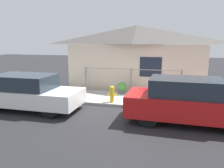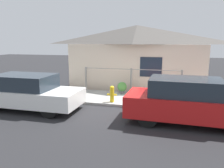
% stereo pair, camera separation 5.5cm
% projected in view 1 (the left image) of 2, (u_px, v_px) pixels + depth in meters
% --- Properties ---
extents(ground_plane, '(60.00, 60.00, 0.00)m').
position_uv_depth(ground_plane, '(122.00, 107.00, 8.94)').
color(ground_plane, '#262628').
extents(sidewalk, '(24.00, 2.36, 0.11)m').
position_uv_depth(sidewalk, '(127.00, 99.00, 10.05)').
color(sidewalk, '#9E9E99').
rests_on(sidewalk, ground_plane).
extents(house, '(7.67, 2.23, 3.53)m').
position_uv_depth(house, '(136.00, 38.00, 11.93)').
color(house, beige).
rests_on(house, ground_plane).
extents(fence, '(4.90, 0.10, 1.24)m').
position_uv_depth(fence, '(131.00, 79.00, 10.89)').
color(fence, gray).
rests_on(fence, sidewalk).
extents(car_left, '(4.17, 1.70, 1.39)m').
position_uv_depth(car_left, '(28.00, 92.00, 8.58)').
color(car_left, white).
rests_on(car_left, ground_plane).
extents(car_right, '(4.15, 1.79, 1.49)m').
position_uv_depth(car_right, '(189.00, 101.00, 7.13)').
color(car_right, red).
rests_on(car_right, ground_plane).
extents(fire_hydrant, '(0.41, 0.18, 0.70)m').
position_uv_depth(fire_hydrant, '(112.00, 93.00, 9.30)').
color(fire_hydrant, yellow).
rests_on(fire_hydrant, sidewalk).
extents(potted_plant_near_hydrant, '(0.47, 0.47, 0.57)m').
position_uv_depth(potted_plant_near_hydrant, '(122.00, 87.00, 10.83)').
color(potted_plant_near_hydrant, slate).
rests_on(potted_plant_near_hydrant, sidewalk).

